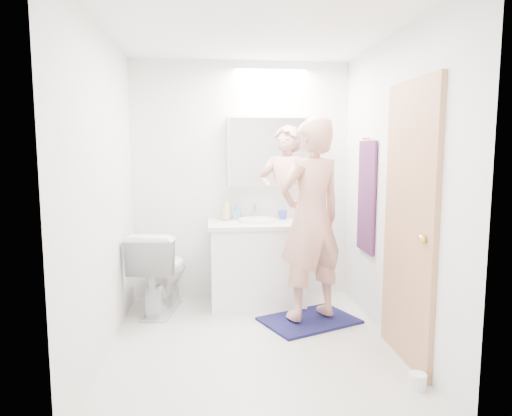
{
  "coord_description": "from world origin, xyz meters",
  "views": [
    {
      "loc": [
        -0.32,
        -3.44,
        1.52
      ],
      "look_at": [
        0.05,
        0.25,
        1.05
      ],
      "focal_mm": 32.34,
      "sensor_mm": 36.0,
      "label": 1
    }
  ],
  "objects": [
    {
      "name": "floor",
      "position": [
        0.0,
        0.0,
        0.0
      ],
      "size": [
        2.5,
        2.5,
        0.0
      ],
      "primitive_type": "plane",
      "color": "silver",
      "rests_on": "ground"
    },
    {
      "name": "ceiling",
      "position": [
        0.0,
        0.0,
        2.4
      ],
      "size": [
        2.5,
        2.5,
        0.0
      ],
      "primitive_type": "plane",
      "rotation": [
        3.14,
        0.0,
        0.0
      ],
      "color": "white",
      "rests_on": "floor"
    },
    {
      "name": "wall_back",
      "position": [
        0.0,
        1.25,
        1.2
      ],
      "size": [
        2.5,
        0.0,
        2.5
      ],
      "primitive_type": "plane",
      "rotation": [
        1.57,
        0.0,
        0.0
      ],
      "color": "white",
      "rests_on": "floor"
    },
    {
      "name": "wall_front",
      "position": [
        0.0,
        -1.25,
        1.2
      ],
      "size": [
        2.5,
        0.0,
        2.5
      ],
      "primitive_type": "plane",
      "rotation": [
        -1.57,
        0.0,
        0.0
      ],
      "color": "white",
      "rests_on": "floor"
    },
    {
      "name": "wall_left",
      "position": [
        -1.1,
        0.0,
        1.2
      ],
      "size": [
        0.0,
        2.5,
        2.5
      ],
      "primitive_type": "plane",
      "rotation": [
        1.57,
        0.0,
        1.57
      ],
      "color": "white",
      "rests_on": "floor"
    },
    {
      "name": "wall_right",
      "position": [
        1.1,
        0.0,
        1.2
      ],
      "size": [
        0.0,
        2.5,
        2.5
      ],
      "primitive_type": "plane",
      "rotation": [
        1.57,
        0.0,
        -1.57
      ],
      "color": "white",
      "rests_on": "floor"
    },
    {
      "name": "vanity_cabinet",
      "position": [
        0.13,
        0.96,
        0.39
      ],
      "size": [
        0.9,
        0.55,
        0.78
      ],
      "primitive_type": "cube",
      "color": "white",
      "rests_on": "floor"
    },
    {
      "name": "countertop",
      "position": [
        0.13,
        0.96,
        0.8
      ],
      "size": [
        0.95,
        0.58,
        0.04
      ],
      "primitive_type": "cube",
      "color": "white",
      "rests_on": "vanity_cabinet"
    },
    {
      "name": "sink_basin",
      "position": [
        0.13,
        0.99,
        0.84
      ],
      "size": [
        0.36,
        0.36,
        0.03
      ],
      "primitive_type": "cylinder",
      "color": "white",
      "rests_on": "countertop"
    },
    {
      "name": "faucet",
      "position": [
        0.13,
        1.19,
        0.9
      ],
      "size": [
        0.02,
        0.02,
        0.16
      ],
      "primitive_type": "cylinder",
      "color": "#BCBDC1",
      "rests_on": "countertop"
    },
    {
      "name": "medicine_cabinet",
      "position": [
        0.3,
        1.18,
        1.5
      ],
      "size": [
        0.88,
        0.14,
        0.7
      ],
      "primitive_type": "cube",
      "color": "white",
      "rests_on": "wall_back"
    },
    {
      "name": "mirror_panel",
      "position": [
        0.3,
        1.1,
        1.5
      ],
      "size": [
        0.84,
        0.01,
        0.66
      ],
      "primitive_type": "cube",
      "color": "silver",
      "rests_on": "medicine_cabinet"
    },
    {
      "name": "toilet",
      "position": [
        -0.8,
        0.85,
        0.39
      ],
      "size": [
        0.57,
        0.83,
        0.78
      ],
      "primitive_type": "imported",
      "rotation": [
        0.0,
        0.0,
        2.95
      ],
      "color": "white",
      "rests_on": "floor"
    },
    {
      "name": "bath_rug",
      "position": [
        0.54,
        0.43,
        0.01
      ],
      "size": [
        0.95,
        0.82,
        0.02
      ],
      "primitive_type": "cube",
      "rotation": [
        0.0,
        0.0,
        0.41
      ],
      "color": "#161646",
      "rests_on": "floor"
    },
    {
      "name": "person",
      "position": [
        0.54,
        0.43,
        0.92
      ],
      "size": [
        0.75,
        0.64,
        1.75
      ],
      "primitive_type": "imported",
      "rotation": [
        0.0,
        0.0,
        3.55
      ],
      "color": "tan",
      "rests_on": "bath_rug"
    },
    {
      "name": "door",
      "position": [
        1.08,
        -0.35,
        1.0
      ],
      "size": [
        0.04,
        0.8,
        2.0
      ],
      "primitive_type": "cube",
      "color": "tan",
      "rests_on": "wall_right"
    },
    {
      "name": "door_knob",
      "position": [
        1.04,
        -0.65,
        0.95
      ],
      "size": [
        0.06,
        0.06,
        0.06
      ],
      "primitive_type": "sphere",
      "color": "gold",
      "rests_on": "door"
    },
    {
      "name": "towel",
      "position": [
        1.08,
        0.55,
        1.1
      ],
      "size": [
        0.02,
        0.42,
        1.0
      ],
      "primitive_type": "cube",
      "color": "#13263C",
      "rests_on": "wall_right"
    },
    {
      "name": "towel_hook",
      "position": [
        1.07,
        0.55,
        1.62
      ],
      "size": [
        0.07,
        0.02,
        0.02
      ],
      "primitive_type": "cylinder",
      "rotation": [
        0.0,
        1.57,
        0.0
      ],
      "color": "silver",
      "rests_on": "wall_right"
    },
    {
      "name": "soap_bottle_a",
      "position": [
        -0.17,
        1.11,
        0.95
      ],
      "size": [
        0.1,
        0.1,
        0.25
      ],
      "primitive_type": "imported",
      "rotation": [
        0.0,
        0.0,
        0.08
      ],
      "color": "tan",
      "rests_on": "countertop"
    },
    {
      "name": "soap_bottle_b",
      "position": [
        -0.05,
        1.15,
        0.9
      ],
      "size": [
        0.09,
        0.09,
        0.17
      ],
      "primitive_type": "imported",
      "rotation": [
        0.0,
        0.0,
        -0.19
      ],
      "color": "#5E97C9",
      "rests_on": "countertop"
    },
    {
      "name": "toothbrush_cup",
      "position": [
        0.41,
        1.12,
        0.86
      ],
      "size": [
        0.11,
        0.11,
        0.09
      ],
      "primitive_type": "imported",
      "rotation": [
        0.0,
        0.0,
        -0.22
      ],
      "color": "#3E43BC",
      "rests_on": "countertop"
    },
    {
      "name": "toilet_paper_roll",
      "position": [
        0.99,
        -0.78,
        0.05
      ],
      "size": [
        0.11,
        0.11,
        0.1
      ],
      "primitive_type": "cylinder",
      "color": "white",
      "rests_on": "floor"
    }
  ]
}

